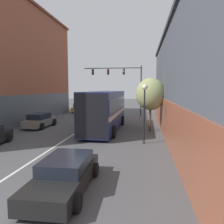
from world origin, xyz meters
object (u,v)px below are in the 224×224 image
parked_car_left_mid (81,108)px  street_tree_near (151,94)px  parked_car_left_far (40,121)px  hatchback_foreground (65,174)px  bus (105,109)px  traffic_signal_gantry (122,79)px  street_lamp (144,104)px

parked_car_left_mid → street_tree_near: bearing=-142.7°
parked_car_left_far → street_tree_near: (10.77, -0.42, 2.67)m
parked_car_left_far → hatchback_foreground: bearing=-148.3°
parked_car_left_mid → bus: bearing=-154.5°
parked_car_left_mid → traffic_signal_gantry: bearing=-116.4°
street_tree_near → hatchback_foreground: bearing=-106.2°
bus → hatchback_foreground: (0.60, -12.06, -1.42)m
hatchback_foreground → parked_car_left_far: (-7.25, 12.58, 0.09)m
hatchback_foreground → street_lamp: bearing=-22.7°
bus → street_lamp: (3.58, -4.54, 0.80)m
parked_car_left_mid → parked_car_left_far: (0.11, -14.65, -0.03)m
parked_car_left_far → street_lamp: bearing=-114.6°
bus → parked_car_left_mid: (-6.76, 15.17, -1.29)m
bus → parked_car_left_mid: bus is taller
street_tree_near → bus: bearing=-178.5°
parked_car_left_mid → street_lamp: bearing=-150.9°
street_tree_near → parked_car_left_far: bearing=177.8°
bus → parked_car_left_mid: size_ratio=2.26×
hatchback_foreground → street_tree_near: size_ratio=0.95×
hatchback_foreground → street_tree_near: (3.53, 12.17, 2.76)m
traffic_signal_gantry → street_lamp: (3.09, -15.88, -2.43)m
street_lamp → street_tree_near: street_tree_near is taller
traffic_signal_gantry → street_lamp: bearing=-79.0°
hatchback_foreground → street_tree_near: 12.96m
parked_car_left_mid → street_tree_near: 18.77m
parked_car_left_mid → traffic_signal_gantry: (7.25, -3.83, 4.52)m
parked_car_left_mid → parked_car_left_far: bearing=-178.1°
hatchback_foreground → parked_car_left_far: 14.52m
traffic_signal_gantry → parked_car_left_mid: bearing=152.2°
bus → traffic_signal_gantry: bearing=-1.5°
bus → street_tree_near: street_tree_near is taller
parked_car_left_mid → street_lamp: size_ratio=1.09×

